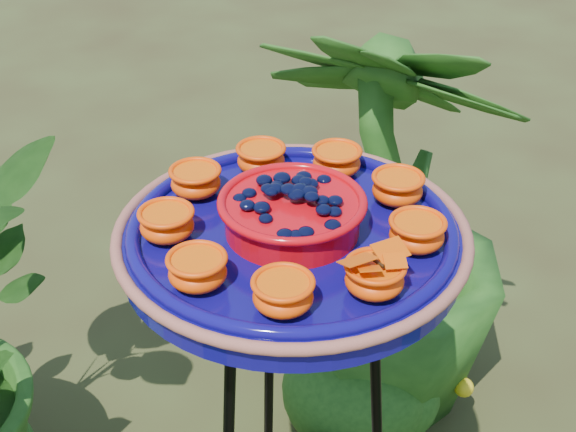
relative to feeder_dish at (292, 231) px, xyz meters
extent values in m
torus|color=black|center=(0.00, 0.00, -0.06)|extent=(0.33, 0.33, 0.02)
cylinder|color=black|center=(0.03, 0.16, -0.54)|extent=(0.03, 0.10, 0.97)
cylinder|color=#0C085F|center=(0.00, 0.00, -0.02)|extent=(0.57, 0.57, 0.04)
torus|color=#AA604D|center=(0.00, 0.00, 0.00)|extent=(0.52, 0.52, 0.02)
torus|color=#0C085F|center=(0.00, 0.00, 0.00)|extent=(0.48, 0.48, 0.02)
cylinder|color=red|center=(0.00, 0.00, 0.03)|extent=(0.22, 0.22, 0.05)
torus|color=red|center=(0.00, 0.00, 0.05)|extent=(0.21, 0.21, 0.01)
ellipsoid|color=black|center=(0.00, 0.00, 0.06)|extent=(0.17, 0.17, 0.04)
ellipsoid|color=#FF3302|center=(0.18, 0.00, 0.02)|extent=(0.08, 0.08, 0.04)
cylinder|color=#E65D04|center=(0.18, 0.00, 0.04)|extent=(0.07, 0.07, 0.01)
ellipsoid|color=#FF3302|center=(0.14, 0.11, 0.02)|extent=(0.08, 0.08, 0.04)
cylinder|color=#E65D04|center=(0.14, 0.11, 0.04)|extent=(0.07, 0.07, 0.01)
ellipsoid|color=#FF3302|center=(0.03, 0.18, 0.02)|extent=(0.08, 0.08, 0.04)
cylinder|color=#E65D04|center=(0.03, 0.18, 0.04)|extent=(0.07, 0.07, 0.01)
ellipsoid|color=#FF3302|center=(-0.09, 0.15, 0.02)|extent=(0.08, 0.08, 0.04)
cylinder|color=#E65D04|center=(-0.09, 0.15, 0.04)|extent=(0.07, 0.07, 0.01)
ellipsoid|color=#FF3302|center=(-0.17, 0.06, 0.02)|extent=(0.08, 0.08, 0.04)
cylinder|color=#E65D04|center=(-0.17, 0.06, 0.04)|extent=(0.07, 0.07, 0.01)
ellipsoid|color=#FF3302|center=(-0.17, -0.06, 0.02)|extent=(0.08, 0.08, 0.04)
cylinder|color=#E65D04|center=(-0.17, -0.06, 0.04)|extent=(0.07, 0.07, 0.01)
ellipsoid|color=#FF3302|center=(-0.09, -0.15, 0.02)|extent=(0.08, 0.08, 0.04)
cylinder|color=#E65D04|center=(-0.09, -0.15, 0.04)|extent=(0.07, 0.07, 0.01)
ellipsoid|color=#FF3302|center=(0.03, -0.18, 0.02)|extent=(0.08, 0.08, 0.04)
cylinder|color=#E65D04|center=(0.03, -0.18, 0.04)|extent=(0.07, 0.07, 0.01)
ellipsoid|color=#FF3302|center=(0.14, -0.11, 0.02)|extent=(0.08, 0.08, 0.04)
cylinder|color=#E65D04|center=(0.14, -0.11, 0.04)|extent=(0.07, 0.07, 0.01)
cylinder|color=black|center=(0.03, -0.18, 0.05)|extent=(0.01, 0.03, 0.00)
cube|color=#FF5505|center=(0.01, -0.17, 0.06)|extent=(0.05, 0.03, 0.01)
cube|color=#FF5505|center=(0.06, -0.17, 0.06)|extent=(0.05, 0.03, 0.01)
imported|color=#1C4913|center=(0.53, 0.53, -0.47)|extent=(0.88, 0.88, 1.11)
camera|label=1|loc=(-0.43, -0.86, 0.65)|focal=50.00mm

